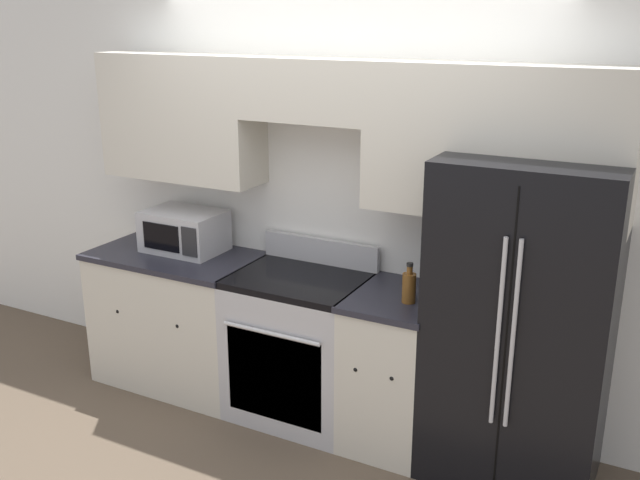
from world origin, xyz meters
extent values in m
plane|color=brown|center=(0.00, 0.00, 0.00)|extent=(12.00, 12.00, 0.00)
cube|color=white|center=(0.00, 0.66, 1.30)|extent=(8.00, 0.06, 2.60)
cube|color=beige|center=(-1.07, 0.46, 1.78)|extent=(1.07, 0.33, 0.78)
cube|color=beige|center=(-0.14, 0.46, 1.99)|extent=(0.78, 0.33, 0.35)
cube|color=beige|center=(0.93, 0.46, 1.78)|extent=(1.36, 0.33, 0.78)
cube|color=beige|center=(-1.07, 0.31, 0.44)|extent=(1.07, 0.62, 0.88)
cube|color=#23232D|center=(-1.07, 0.31, 0.89)|extent=(1.10, 0.64, 0.03)
sphere|color=black|center=(-1.31, 0.00, 0.57)|extent=(0.03, 0.03, 0.03)
sphere|color=black|center=(-0.83, 0.00, 0.57)|extent=(0.03, 0.03, 0.03)
cube|color=beige|center=(0.48, 0.31, 0.44)|extent=(0.47, 0.62, 0.88)
cube|color=#23232D|center=(0.48, 0.31, 0.89)|extent=(0.49, 0.64, 0.03)
sphere|color=black|center=(0.38, 0.00, 0.57)|extent=(0.03, 0.03, 0.03)
sphere|color=black|center=(0.59, 0.00, 0.57)|extent=(0.03, 0.03, 0.03)
cube|color=#B7B7BC|center=(-0.14, 0.31, 0.44)|extent=(0.78, 0.62, 0.87)
cube|color=black|center=(-0.14, 0.01, 0.39)|extent=(0.63, 0.01, 0.56)
cube|color=black|center=(-0.14, 0.31, 0.89)|extent=(0.78, 0.62, 0.04)
cube|color=#B7B7BC|center=(-0.14, 0.59, 0.99)|extent=(0.78, 0.04, 0.16)
cylinder|color=silver|center=(-0.14, -0.02, 0.68)|extent=(0.63, 0.02, 0.02)
cube|color=black|center=(1.16, 0.34, 0.87)|extent=(0.89, 0.69, 1.74)
cube|color=black|center=(1.16, 0.00, 0.87)|extent=(0.01, 0.01, 1.60)
cylinder|color=#B7B7BC|center=(1.13, -0.02, 0.96)|extent=(0.02, 0.02, 0.96)
cylinder|color=#B7B7BC|center=(1.20, -0.02, 0.96)|extent=(0.02, 0.02, 0.96)
cube|color=#B7B7BC|center=(-1.05, 0.40, 1.05)|extent=(0.51, 0.35, 0.27)
cube|color=black|center=(-1.09, 0.22, 1.05)|extent=(0.28, 0.01, 0.17)
cube|color=#262628|center=(-0.87, 0.22, 1.05)|extent=(0.11, 0.01, 0.19)
cylinder|color=brown|center=(0.57, 0.25, 0.99)|extent=(0.08, 0.08, 0.16)
cylinder|color=brown|center=(0.57, 0.25, 1.10)|extent=(0.03, 0.03, 0.04)
cylinder|color=black|center=(0.57, 0.25, 1.13)|extent=(0.04, 0.04, 0.02)
camera|label=1|loc=(1.81, -3.14, 2.40)|focal=40.00mm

